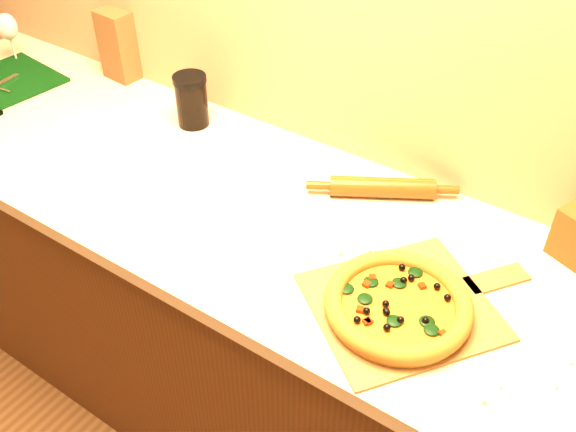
# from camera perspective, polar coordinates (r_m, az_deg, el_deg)

# --- Properties ---
(cabinet) EXTENTS (2.80, 0.65, 0.86)m
(cabinet) POSITION_cam_1_polar(r_m,az_deg,el_deg) (1.87, 0.06, -11.41)
(cabinet) COLOR #472A0F
(cabinet) RESTS_ON ground
(countertop) EXTENTS (2.84, 0.68, 0.04)m
(countertop) POSITION_cam_1_polar(r_m,az_deg,el_deg) (1.54, 0.07, -0.88)
(countertop) COLOR beige
(countertop) RESTS_ON cabinet
(pizza_peel) EXTENTS (0.46, 0.49, 0.01)m
(pizza_peel) POSITION_cam_1_polar(r_m,az_deg,el_deg) (1.35, 10.56, -7.75)
(pizza_peel) COLOR brown
(pizza_peel) RESTS_ON countertop
(pizza) EXTENTS (0.30, 0.30, 0.04)m
(pizza) POSITION_cam_1_polar(r_m,az_deg,el_deg) (1.32, 9.75, -7.79)
(pizza) COLOR #B8812E
(pizza) RESTS_ON pizza_peel
(rolling_pin) EXTENTS (0.33, 0.21, 0.05)m
(rolling_pin) POSITION_cam_1_polar(r_m,az_deg,el_deg) (1.60, 8.37, 2.53)
(rolling_pin) COLOR #56320E
(rolling_pin) RESTS_ON countertop
(wine_glass) EXTENTS (0.07, 0.07, 0.17)m
(wine_glass) POSITION_cam_1_polar(r_m,az_deg,el_deg) (2.37, -23.68, 15.06)
(wine_glass) COLOR silver
(wine_glass) RESTS_ON countertop
(paper_bag) EXTENTS (0.12, 0.10, 0.22)m
(paper_bag) POSITION_cam_1_polar(r_m,az_deg,el_deg) (2.15, -14.73, 14.51)
(paper_bag) COLOR brown
(paper_bag) RESTS_ON countertop
(dark_jar) EXTENTS (0.09, 0.09, 0.15)m
(dark_jar) POSITION_cam_1_polar(r_m,az_deg,el_deg) (1.86, -8.57, 10.14)
(dark_jar) COLOR black
(dark_jar) RESTS_ON countertop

